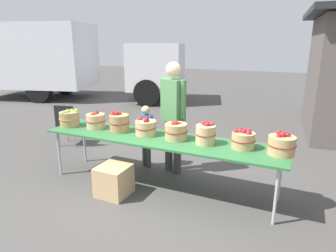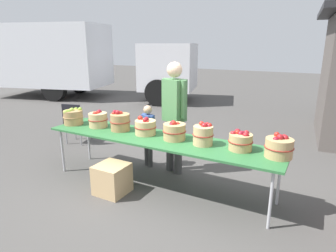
{
  "view_description": "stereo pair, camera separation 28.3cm",
  "coord_description": "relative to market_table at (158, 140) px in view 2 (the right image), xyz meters",
  "views": [
    {
      "loc": [
        1.76,
        -3.52,
        2.04
      ],
      "look_at": [
        0.0,
        0.3,
        0.85
      ],
      "focal_mm": 31.25,
      "sensor_mm": 36.0,
      "label": 1
    },
    {
      "loc": [
        2.02,
        -3.39,
        2.04
      ],
      "look_at": [
        0.0,
        0.3,
        0.85
      ],
      "focal_mm": 31.25,
      "sensor_mm": 36.0,
      "label": 2
    }
  ],
  "objects": [
    {
      "name": "apple_basket_red_3",
      "position": [
        0.24,
        0.05,
        0.15
      ],
      "size": [
        0.33,
        0.33,
        0.28
      ],
      "color": "tan",
      "rests_on": "market_table"
    },
    {
      "name": "apple_basket_red_6",
      "position": [
        1.62,
        0.05,
        0.15
      ],
      "size": [
        0.34,
        0.34,
        0.28
      ],
      "color": "tan",
      "rests_on": "market_table"
    },
    {
      "name": "apple_basket_green_0",
      "position": [
        -1.6,
        -0.04,
        0.16
      ],
      "size": [
        0.33,
        0.33,
        0.28
      ],
      "color": "#A87F51",
      "rests_on": "market_table"
    },
    {
      "name": "produce_crate",
      "position": [
        -0.46,
        -0.49,
        -0.51
      ],
      "size": [
        0.42,
        0.42,
        0.42
      ],
      "primitive_type": "cube",
      "color": "tan",
      "rests_on": "ground"
    },
    {
      "name": "vendor_adult",
      "position": [
        -0.03,
        0.56,
        0.33
      ],
      "size": [
        0.45,
        0.32,
        1.78
      ],
      "rotation": [
        0.0,
        0.0,
        2.85
      ],
      "color": "#3F3F3F",
      "rests_on": "ground"
    },
    {
      "name": "child_customer",
      "position": [
        -0.52,
        0.56,
        -0.09
      ],
      "size": [
        0.27,
        0.2,
        1.06
      ],
      "rotation": [
        0.0,
        0.0,
        2.78
      ],
      "color": "#3F3F3F",
      "rests_on": "ground"
    },
    {
      "name": "apple_basket_red_0",
      "position": [
        -1.13,
        0.03,
        0.16
      ],
      "size": [
        0.31,
        0.31,
        0.27
      ],
      "color": "tan",
      "rests_on": "market_table"
    },
    {
      "name": "apple_basket_red_5",
      "position": [
        1.15,
        0.08,
        0.15
      ],
      "size": [
        0.31,
        0.31,
        0.26
      ],
      "color": "tan",
      "rests_on": "market_table"
    },
    {
      "name": "apple_basket_red_2",
      "position": [
        -0.24,
        0.06,
        0.15
      ],
      "size": [
        0.32,
        0.32,
        0.26
      ],
      "color": "tan",
      "rests_on": "market_table"
    },
    {
      "name": "box_truck",
      "position": [
        -6.52,
        5.0,
        0.77
      ],
      "size": [
        7.99,
        4.19,
        2.75
      ],
      "rotation": [
        0.0,
        0.0,
        0.28
      ],
      "color": "silver",
      "rests_on": "ground"
    },
    {
      "name": "apple_basket_red_4",
      "position": [
        0.67,
        0.04,
        0.18
      ],
      "size": [
        0.28,
        0.28,
        0.3
      ],
      "color": "tan",
      "rests_on": "market_table"
    },
    {
      "name": "folding_chair",
      "position": [
        -2.5,
        0.84,
        -0.21
      ],
      "size": [
        0.49,
        0.49,
        0.86
      ],
      "rotation": [
        0.0,
        0.0,
        3.39
      ],
      "color": "black",
      "rests_on": "ground"
    },
    {
      "name": "apple_basket_red_1",
      "position": [
        -0.7,
        0.05,
        0.17
      ],
      "size": [
        0.31,
        0.31,
        0.31
      ],
      "color": "#A87F51",
      "rests_on": "market_table"
    },
    {
      "name": "market_table",
      "position": [
        0.0,
        0.0,
        0.0
      ],
      "size": [
        3.5,
        0.76,
        0.75
      ],
      "color": "#2D6B38",
      "rests_on": "ground"
    },
    {
      "name": "ground_plane",
      "position": [
        0.0,
        0.0,
        -0.72
      ],
      "size": [
        40.0,
        40.0,
        0.0
      ],
      "primitive_type": "plane",
      "color": "#474442"
    }
  ]
}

